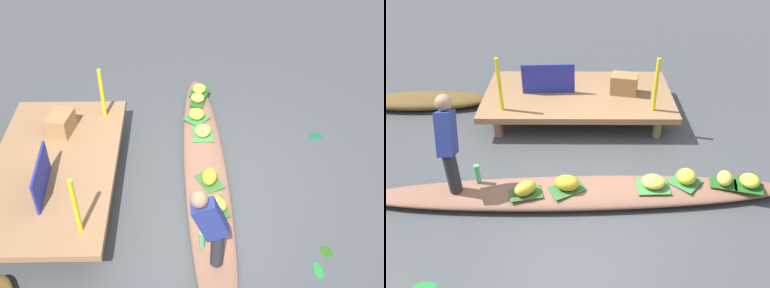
# 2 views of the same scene
# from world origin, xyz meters

# --- Properties ---
(canal_water) EXTENTS (40.00, 40.00, 0.00)m
(canal_water) POSITION_xyz_m (0.00, 0.00, 0.00)
(canal_water) COLOR #434649
(canal_water) RESTS_ON ground
(dock_platform) EXTENTS (3.20, 1.80, 0.42)m
(dock_platform) POSITION_xyz_m (-0.00, 2.21, 0.36)
(dock_platform) COLOR #906643
(dock_platform) RESTS_ON ground
(vendor_boat) EXTENTS (5.52, 0.85, 0.18)m
(vendor_boat) POSITION_xyz_m (0.00, 0.00, 0.09)
(vendor_boat) COLOR #885A46
(vendor_boat) RESTS_ON ground
(moored_boat) EXTENTS (2.39, 0.75, 0.24)m
(moored_boat) POSITION_xyz_m (-2.81, 2.48, 0.12)
(moored_boat) COLOR brown
(moored_boat) RESTS_ON ground
(leaf_mat_0) EXTENTS (0.48, 0.48, 0.01)m
(leaf_mat_0) POSITION_xyz_m (1.41, 0.11, 0.19)
(leaf_mat_0) COLOR #347D3F
(leaf_mat_0) RESTS_ON vendor_boat
(banana_bunch_0) EXTENTS (0.31, 0.32, 0.18)m
(banana_bunch_0) POSITION_xyz_m (1.41, 0.11, 0.28)
(banana_bunch_0) COLOR yellow
(banana_bunch_0) RESTS_ON vendor_boat
(leaf_mat_1) EXTENTS (0.41, 0.40, 0.01)m
(leaf_mat_1) POSITION_xyz_m (2.21, 0.04, 0.19)
(leaf_mat_1) COLOR #1D611D
(leaf_mat_1) RESTS_ON vendor_boat
(banana_bunch_1) EXTENTS (0.34, 0.34, 0.16)m
(banana_bunch_1) POSITION_xyz_m (2.21, 0.04, 0.27)
(banana_bunch_1) COLOR yellow
(banana_bunch_1) RESTS_ON vendor_boat
(leaf_mat_2) EXTENTS (0.38, 0.31, 0.01)m
(leaf_mat_2) POSITION_xyz_m (1.90, 0.08, 0.19)
(leaf_mat_2) COLOR #22591F
(leaf_mat_2) RESTS_ON vendor_boat
(banana_bunch_2) EXTENTS (0.24, 0.28, 0.18)m
(banana_bunch_2) POSITION_xyz_m (1.90, 0.08, 0.28)
(banana_bunch_2) COLOR #EEDE4B
(banana_bunch_2) RESTS_ON vendor_boat
(leaf_mat_3) EXTENTS (0.43, 0.35, 0.01)m
(leaf_mat_3) POSITION_xyz_m (0.97, 0.02, 0.19)
(leaf_mat_3) COLOR #3F8140
(leaf_mat_3) RESTS_ON vendor_boat
(banana_bunch_3) EXTENTS (0.33, 0.30, 0.16)m
(banana_bunch_3) POSITION_xyz_m (0.97, 0.02, 0.27)
(banana_bunch_3) COLOR #F9E549
(banana_bunch_3) RESTS_ON vendor_boat
(leaf_mat_4) EXTENTS (0.51, 0.45, 0.01)m
(leaf_mat_4) POSITION_xyz_m (-0.13, -0.04, 0.19)
(leaf_mat_4) COLOR #35682D
(leaf_mat_4) RESTS_ON vendor_boat
(banana_bunch_4) EXTENTS (0.34, 0.26, 0.20)m
(banana_bunch_4) POSITION_xyz_m (-0.13, -0.04, 0.29)
(banana_bunch_4) COLOR gold
(banana_bunch_4) RESTS_ON vendor_boat
(leaf_mat_5) EXTENTS (0.45, 0.33, 0.01)m
(leaf_mat_5) POSITION_xyz_m (-0.64, -0.13, 0.19)
(leaf_mat_5) COLOR #346028
(leaf_mat_5) RESTS_ON vendor_boat
(banana_bunch_5) EXTENTS (0.35, 0.33, 0.18)m
(banana_bunch_5) POSITION_xyz_m (-0.64, -0.13, 0.28)
(banana_bunch_5) COLOR gold
(banana_bunch_5) RESTS_ON vendor_boat
(vendor_person) EXTENTS (0.20, 0.46, 1.23)m
(vendor_person) POSITION_xyz_m (-1.54, 0.03, 0.88)
(vendor_person) COLOR #28282D
(vendor_person) RESTS_ON vendor_boat
(water_bottle) EXTENTS (0.07, 0.07, 0.26)m
(water_bottle) POSITION_xyz_m (-1.28, 0.11, 0.31)
(water_bottle) COLOR #4BBF6F
(water_bottle) RESTS_ON vendor_boat
(market_banner) EXTENTS (0.89, 0.08, 0.51)m
(market_banner) POSITION_xyz_m (-0.50, 2.21, 0.68)
(market_banner) COLOR navy
(market_banner) RESTS_ON dock_platform
(railing_post_west) EXTENTS (0.06, 0.06, 0.86)m
(railing_post_west) POSITION_xyz_m (-1.20, 1.61, 0.85)
(railing_post_west) COLOR yellow
(railing_post_west) RESTS_ON dock_platform
(railing_post_east) EXTENTS (0.06, 0.06, 0.86)m
(railing_post_east) POSITION_xyz_m (1.20, 1.61, 0.85)
(railing_post_east) COLOR yellow
(railing_post_east) RESTS_ON dock_platform
(produce_crate) EXTENTS (0.49, 0.40, 0.33)m
(produce_crate) POSITION_xyz_m (0.78, 2.22, 0.59)
(produce_crate) COLOR #9C7043
(produce_crate) RESTS_ON dock_platform
(drifting_plant_0) EXTENTS (0.26, 0.12, 0.01)m
(drifting_plant_0) POSITION_xyz_m (-1.54, -1.34, 0.00)
(drifting_plant_0) COLOR #1E7E33
(drifting_plant_0) RESTS_ON ground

